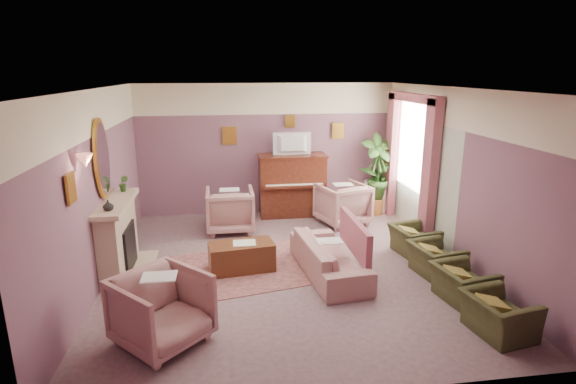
{
  "coord_description": "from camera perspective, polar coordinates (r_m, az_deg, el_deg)",
  "views": [
    {
      "loc": [
        -0.91,
        -6.59,
        3.05
      ],
      "look_at": [
        0.09,
        0.4,
        1.14
      ],
      "focal_mm": 28.0,
      "sensor_mm": 36.0,
      "label": 1
    }
  ],
  "objects": [
    {
      "name": "floor",
      "position": [
        7.31,
        -0.24,
        -9.48
      ],
      "size": [
        5.5,
        6.0,
        0.01
      ],
      "primitive_type": "cube",
      "color": "slate",
      "rests_on": "ground"
    },
    {
      "name": "ceiling",
      "position": [
        6.65,
        -0.27,
        13.01
      ],
      "size": [
        5.5,
        6.0,
        0.01
      ],
      "primitive_type": "cube",
      "color": "silver",
      "rests_on": "wall_back"
    },
    {
      "name": "wall_back",
      "position": [
        9.77,
        -2.67,
        5.43
      ],
      "size": [
        5.5,
        0.02,
        2.8
      ],
      "primitive_type": "cube",
      "color": "#644B65",
      "rests_on": "floor"
    },
    {
      "name": "wall_front",
      "position": [
        4.05,
        5.62,
        -8.97
      ],
      "size": [
        5.5,
        0.02,
        2.8
      ],
      "primitive_type": "cube",
      "color": "#644B65",
      "rests_on": "floor"
    },
    {
      "name": "wall_left",
      "position": [
        7.04,
        -23.03,
        0.37
      ],
      "size": [
        0.02,
        6.0,
        2.8
      ],
      "primitive_type": "cube",
      "color": "#644B65",
      "rests_on": "floor"
    },
    {
      "name": "wall_right",
      "position": [
        7.71,
        20.45,
        1.84
      ],
      "size": [
        0.02,
        6.0,
        2.8
      ],
      "primitive_type": "cube",
      "color": "#644B65",
      "rests_on": "floor"
    },
    {
      "name": "picture_rail_band",
      "position": [
        9.64,
        -2.74,
        11.73
      ],
      "size": [
        5.5,
        0.01,
        0.65
      ],
      "primitive_type": "cube",
      "color": "#F1E9C5",
      "rests_on": "wall_back"
    },
    {
      "name": "stripe_panel",
      "position": [
        8.91,
        16.27,
        1.74
      ],
      "size": [
        0.01,
        3.0,
        2.15
      ],
      "primitive_type": "cube",
      "color": "beige",
      "rests_on": "wall_right"
    },
    {
      "name": "fireplace_surround",
      "position": [
        7.43,
        -20.78,
        -5.54
      ],
      "size": [
        0.3,
        1.4,
        1.1
      ],
      "primitive_type": "cube",
      "color": "tan",
      "rests_on": "floor"
    },
    {
      "name": "fireplace_inset",
      "position": [
        7.46,
        -19.92,
        -6.61
      ],
      "size": [
        0.18,
        0.72,
        0.68
      ],
      "primitive_type": "cube",
      "color": "black",
      "rests_on": "floor"
    },
    {
      "name": "fire_ember",
      "position": [
        7.51,
        -19.5,
        -7.89
      ],
      "size": [
        0.06,
        0.54,
        0.1
      ],
      "primitive_type": "cube",
      "color": "#FF4624",
      "rests_on": "floor"
    },
    {
      "name": "mantel_shelf",
      "position": [
        7.25,
        -20.97,
        -1.31
      ],
      "size": [
        0.4,
        1.55,
        0.07
      ],
      "primitive_type": "cube",
      "color": "tan",
      "rests_on": "fireplace_surround"
    },
    {
      "name": "hearth",
      "position": [
        7.58,
        -18.91,
        -9.33
      ],
      "size": [
        0.55,
        1.5,
        0.02
      ],
      "primitive_type": "cube",
      "color": "tan",
      "rests_on": "floor"
    },
    {
      "name": "mirror_frame",
      "position": [
        7.13,
        -22.58,
        3.9
      ],
      "size": [
        0.04,
        0.72,
        1.2
      ],
      "primitive_type": "ellipsoid",
      "color": "gold",
      "rests_on": "wall_left"
    },
    {
      "name": "mirror_glass",
      "position": [
        7.12,
        -22.39,
        3.91
      ],
      "size": [
        0.01,
        0.6,
        1.06
      ],
      "primitive_type": "ellipsoid",
      "color": "silver",
      "rests_on": "wall_left"
    },
    {
      "name": "sconce_shade",
      "position": [
        6.08,
        -24.37,
        3.67
      ],
      "size": [
        0.2,
        0.2,
        0.16
      ],
      "primitive_type": "cone",
      "color": "#FF9375",
      "rests_on": "wall_left"
    },
    {
      "name": "piano",
      "position": [
        9.67,
        0.52,
        0.8
      ],
      "size": [
        1.4,
        0.6,
        1.3
      ],
      "primitive_type": "cube",
      "color": "#4C1F13",
      "rests_on": "floor"
    },
    {
      "name": "piano_keyshelf",
      "position": [
        9.32,
        0.84,
        0.69
      ],
      "size": [
        1.3,
        0.12,
        0.06
      ],
      "primitive_type": "cube",
      "color": "#4C1F13",
      "rests_on": "piano"
    },
    {
      "name": "piano_keys",
      "position": [
        9.31,
        0.84,
        0.93
      ],
      "size": [
        1.2,
        0.08,
        0.02
      ],
      "primitive_type": "cube",
      "color": "white",
      "rests_on": "piano"
    },
    {
      "name": "piano_top",
      "position": [
        9.53,
        0.53,
        4.65
      ],
      "size": [
        1.45,
        0.65,
        0.04
      ],
      "primitive_type": "cube",
      "color": "#4C1F13",
      "rests_on": "piano"
    },
    {
      "name": "television",
      "position": [
        9.43,
        0.58,
        6.33
      ],
      "size": [
        0.8,
        0.12,
        0.48
      ],
      "primitive_type": "imported",
      "color": "black",
      "rests_on": "piano"
    },
    {
      "name": "print_back_left",
      "position": [
        9.64,
        -7.44,
        7.11
      ],
      "size": [
        0.3,
        0.03,
        0.38
      ],
      "primitive_type": "cube",
      "color": "gold",
      "rests_on": "wall_back"
    },
    {
      "name": "print_back_right",
      "position": [
        9.94,
        6.34,
        7.74
      ],
      "size": [
        0.26,
        0.03,
        0.34
      ],
      "primitive_type": "cube",
      "color": "gold",
      "rests_on": "wall_back"
    },
    {
      "name": "print_back_mid",
      "position": [
        9.71,
        0.29,
        8.96
      ],
      "size": [
        0.22,
        0.03,
        0.26
      ],
      "primitive_type": "cube",
      "color": "gold",
      "rests_on": "wall_back"
    },
    {
      "name": "print_left_wall",
      "position": [
        5.83,
        -25.86,
        0.44
      ],
      "size": [
        0.03,
        0.28,
        0.36
      ],
      "primitive_type": "cube",
      "color": "gold",
      "rests_on": "wall_left"
    },
    {
      "name": "window_blind",
      "position": [
        9.0,
        15.72,
        5.98
      ],
      "size": [
        0.03,
        1.4,
        1.8
      ],
      "primitive_type": "cube",
      "color": "beige",
      "rests_on": "wall_right"
    },
    {
      "name": "curtain_left",
      "position": [
        8.22,
        17.54,
        2.16
      ],
      "size": [
        0.16,
        0.34,
        2.6
      ],
      "primitive_type": "cube",
      "color": "#9F515F",
      "rests_on": "floor"
    },
    {
      "name": "curtain_right",
      "position": [
        9.87,
        13.01,
        4.57
      ],
      "size": [
        0.16,
        0.34,
        2.6
      ],
      "primitive_type": "cube",
      "color": "#9F515F",
      "rests_on": "floor"
    },
    {
      "name": "pelmet",
      "position": [
        8.88,
        15.64,
        11.46
      ],
      "size": [
        0.16,
        2.2,
        0.16
      ],
      "primitive_type": "cube",
      "color": "#9F515F",
      "rests_on": "wall_right"
    },
    {
      "name": "mantel_plant",
      "position": [
        7.72,
        -20.16,
        1.04
      ],
      "size": [
        0.16,
        0.16,
        0.28
      ],
      "primitive_type": "imported",
      "color": "#2C5720",
      "rests_on": "mantel_shelf"
    },
    {
      "name": "mantel_vase",
      "position": [
        6.75,
        -21.87,
        -1.61
      ],
      "size": [
        0.16,
        0.16,
        0.16
      ],
      "primitive_type": "imported",
      "color": "#F1E9C5",
      "rests_on": "mantel_shelf"
    },
    {
      "name": "area_rug",
      "position": [
        7.29,
        -5.29,
        -9.57
      ],
      "size": [
        2.81,
        2.27,
        0.01
      ],
      "primitive_type": "cube",
      "rotation": [
        0.0,
        0.0,
        0.2
      ],
      "color": "#874F4D",
      "rests_on": "floor"
    },
    {
      "name": "coffee_table",
      "position": [
        7.15,
        -5.91,
        -8.18
      ],
      "size": [
        1.06,
        0.63,
        0.45
      ],
      "primitive_type": "cube",
      "rotation": [
        0.0,
        0.0,
        0.14
      ],
      "color": "#542B16",
      "rests_on": "floor"
    },
    {
      "name": "table_paper",
      "position": [
        7.07,
        -5.56,
        -6.45
      ],
      "size": [
        0.35,
        0.28,
        0.01
      ],
      "primitive_type": "cube",
      "color": "silver",
      "rests_on": "coffee_table"
    },
    {
      "name": "sofa",
      "position": [
        6.97,
        5.23,
        -7.42
      ],
      "size": [
        0.63,
        1.89,
        0.76
      ],
      "primitive_type": "imported",
      "color": "tan",
      "rests_on": "floor"
    },
    {
      "name": "sofa_throw",
      "position": [
        6.99,
        8.48,
        -5.54
      ],
      "size": [
        0.1,
        1.43,
        0.53
      ],
      "primitive_type": "cube",
      "color": "#9F515F",
      "rests_on": "sofa"
    },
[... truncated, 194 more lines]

